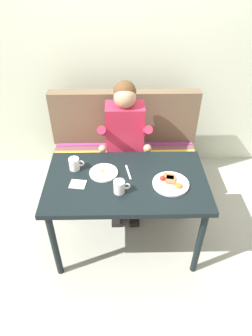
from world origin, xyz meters
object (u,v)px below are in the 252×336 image
object	(u,v)px
plate_breakfast	(170,183)
fork	(128,172)
coffee_mug_second	(75,164)
napkin	(78,184)
plate_eggs	(104,173)
person	(125,135)
coffee_mug	(120,186)
couch	(125,160)
table	(126,188)

from	to	relation	value
plate_breakfast	fork	xyz separation A→B (m)	(-0.30, 0.14, -0.01)
coffee_mug_second	napkin	world-z (taller)	coffee_mug_second
plate_eggs	plate_breakfast	bearing A→B (deg)	-14.94
plate_eggs	fork	distance (m)	0.19
person	fork	world-z (taller)	person
plate_eggs	fork	size ratio (longest dim) A/B	1.27
plate_breakfast	coffee_mug	bearing A→B (deg)	-168.59
coffee_mug	fork	world-z (taller)	coffee_mug
plate_eggs	coffee_mug	xyz separation A→B (m)	(0.12, -0.21, 0.04)
fork	couch	bearing A→B (deg)	80.97
couch	coffee_mug	bearing A→B (deg)	-93.22
table	plate_breakfast	xyz separation A→B (m)	(0.32, -0.06, 0.09)
table	person	bearing A→B (deg)	90.35
table	coffee_mug_second	distance (m)	0.44
couch	coffee_mug_second	distance (m)	0.87
person	coffee_mug_second	world-z (taller)	person
couch	plate_breakfast	bearing A→B (deg)	-68.75
coffee_mug_second	table	bearing A→B (deg)	-18.96
coffee_mug_second	plate_eggs	bearing A→B (deg)	-15.09
plate_breakfast	plate_eggs	size ratio (longest dim) A/B	1.22
person	plate_breakfast	distance (m)	0.72
couch	fork	bearing A→B (deg)	-88.66
table	fork	bearing A→B (deg)	79.31
person	coffee_mug_second	distance (m)	0.60
coffee_mug_second	napkin	distance (m)	0.19
couch	coffee_mug_second	xyz separation A→B (m)	(-0.39, -0.63, 0.45)
coffee_mug	fork	size ratio (longest dim) A/B	0.69
plate_breakfast	coffee_mug	size ratio (longest dim) A/B	2.24
coffee_mug	plate_breakfast	bearing A→B (deg)	11.41
coffee_mug	coffee_mug_second	distance (m)	0.43
table	couch	size ratio (longest dim) A/B	0.83
table	fork	world-z (taller)	fork
person	plate_breakfast	xyz separation A→B (m)	(0.32, -0.65, 0.00)
person	plate_breakfast	world-z (taller)	person
couch	fork	distance (m)	0.79
napkin	fork	size ratio (longest dim) A/B	0.67
napkin	fork	distance (m)	0.39
couch	coffee_mug_second	world-z (taller)	couch
plate_eggs	coffee_mug	world-z (taller)	coffee_mug
couch	fork	size ratio (longest dim) A/B	8.47
plate_eggs	couch	bearing A→B (deg)	76.04
coffee_mug	coffee_mug_second	xyz separation A→B (m)	(-0.34, 0.27, 0.00)
table	coffee_mug	size ratio (longest dim) A/B	10.17
plate_breakfast	coffee_mug_second	xyz separation A→B (m)	(-0.71, 0.19, 0.04)
couch	plate_breakfast	xyz separation A→B (m)	(0.32, -0.82, 0.41)
table	plate_breakfast	world-z (taller)	plate_breakfast
plate_breakfast	coffee_mug	world-z (taller)	coffee_mug
table	coffee_mug	world-z (taller)	coffee_mug
person	coffee_mug_second	size ratio (longest dim) A/B	10.27
plate_breakfast	fork	distance (m)	0.33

